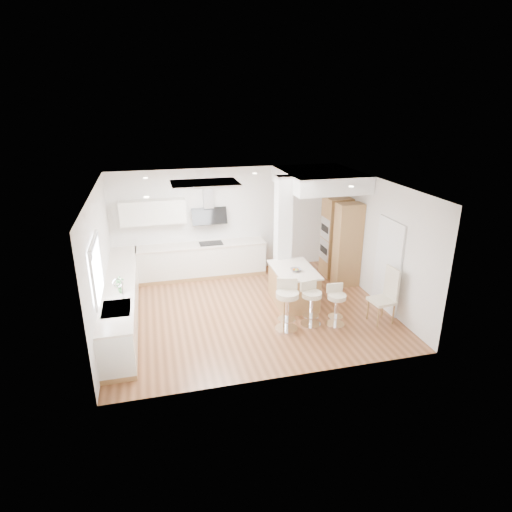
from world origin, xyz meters
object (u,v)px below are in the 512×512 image
object	(u,v)px
bar_stool_a	(287,302)
bar_stool_b	(311,301)
peninsula	(293,286)
dining_chair	(387,293)
bar_stool_c	(336,303)

from	to	relation	value
bar_stool_a	bar_stool_b	size ratio (longest dim) A/B	1.13
bar_stool_a	peninsula	bearing A→B (deg)	80.05
peninsula	bar_stool_a	distance (m)	1.24
dining_chair	peninsula	bearing A→B (deg)	135.27
bar_stool_b	dining_chair	distance (m)	1.60
bar_stool_a	bar_stool_b	bearing A→B (deg)	21.12
bar_stool_b	bar_stool_c	world-z (taller)	bar_stool_b
peninsula	bar_stool_b	world-z (taller)	bar_stool_b
peninsula	bar_stool_c	bearing A→B (deg)	-65.40
bar_stool_c	dining_chair	size ratio (longest dim) A/B	0.74
peninsula	bar_stool_b	distance (m)	1.06
bar_stool_c	dining_chair	bearing A→B (deg)	-3.28
bar_stool_a	bar_stool_c	distance (m)	1.05
bar_stool_a	dining_chair	bearing A→B (deg)	10.18
bar_stool_a	bar_stool_b	distance (m)	0.54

